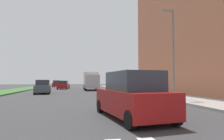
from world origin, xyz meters
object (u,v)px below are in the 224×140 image
Objects in this scene: sedan_distant at (63,85)px; sedan_far_horizon at (57,84)px; sedan_midblock at (43,87)px; truck_box_delivery at (91,81)px; suv_crossing at (132,96)px; street_lamp_right at (172,45)px.

sedan_distant is 1.10× the size of sedan_far_horizon.
truck_box_delivery is (6.70, 8.28, 0.84)m from sedan_midblock.
suv_crossing reaches higher than sedan_distant.
truck_box_delivery reaches higher than sedan_distant.
truck_box_delivery is at bearing -48.19° from sedan_distant.
sedan_distant is (-4.56, 31.48, -0.17)m from suv_crossing.
sedan_midblock is (-11.98, 10.63, -3.80)m from street_lamp_right.
sedan_far_horizon is at bearing 98.84° from suv_crossing.
sedan_far_horizon is 0.68× the size of truck_box_delivery.
street_lamp_right reaches higher than suv_crossing.
suv_crossing is 46.54m from sedan_far_horizon.
suv_crossing is 31.81m from sedan_distant.
truck_box_delivery is at bearing 51.01° from sedan_midblock.
sedan_midblock is 1.01× the size of sedan_distant.
truck_box_delivery reaches higher than sedan_midblock.
sedan_far_horizon is (-2.59, 14.51, 0.03)m from sedan_distant.
truck_box_delivery is at bearing -69.38° from sedan_far_horizon.
sedan_midblock is (-6.31, 17.68, -0.14)m from suv_crossing.
sedan_far_horizon is (-12.82, 38.94, -3.80)m from street_lamp_right.
sedan_distant is at bearing 98.23° from suv_crossing.
sedan_midblock reaches higher than sedan_distant.
street_lamp_right is 1.61× the size of sedan_distant.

